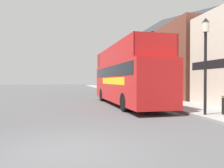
{
  "coord_description": "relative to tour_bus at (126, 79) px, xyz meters",
  "views": [
    {
      "loc": [
        0.01,
        -5.52,
        1.77
      ],
      "look_at": [
        3.4,
        11.31,
        1.49
      ],
      "focal_mm": 35.0,
      "sensor_mm": 36.0,
      "label": 1
    }
  ],
  "objects": [
    {
      "name": "sidewalk",
      "position": [
        3.42,
        8.18,
        -1.81
      ],
      "size": [
        3.09,
        108.0,
        0.14
      ],
      "color": "gray",
      "rests_on": "ground_plane"
    },
    {
      "name": "parked_car_ahead_of_bus",
      "position": [
        0.78,
        8.08,
        -1.22
      ],
      "size": [
        1.93,
        4.39,
        1.37
      ],
      "rotation": [
        0.0,
        0.0,
        0.05
      ],
      "color": "#9E9EA3",
      "rests_on": "ground_plane"
    },
    {
      "name": "ground_plane",
      "position": [
        -4.1,
        11.18,
        -1.88
      ],
      "size": [
        144.0,
        144.0,
        0.0
      ],
      "primitive_type": "plane",
      "color": "#4C4C4F"
    },
    {
      "name": "tour_bus",
      "position": [
        0.0,
        0.0,
        0.0
      ],
      "size": [
        2.86,
        11.02,
        4.15
      ],
      "rotation": [
        0.0,
        0.0,
        0.04
      ],
      "color": "red",
      "rests_on": "ground_plane"
    },
    {
      "name": "brick_terrace_rear",
      "position": [
        7.97,
        11.33,
        2.96
      ],
      "size": [
        6.0,
        22.08,
        9.68
      ],
      "color": "brown",
      "rests_on": "ground_plane"
    },
    {
      "name": "lamp_post_second",
      "position": [
        2.23,
        3.4,
        1.79
      ],
      "size": [
        0.35,
        0.35,
        5.17
      ],
      "color": "black",
      "rests_on": "sidewalk"
    },
    {
      "name": "lamp_post_nearest",
      "position": [
        2.31,
        -6.04,
        1.44
      ],
      "size": [
        0.35,
        0.35,
        4.6
      ],
      "color": "black",
      "rests_on": "sidewalk"
    }
  ]
}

